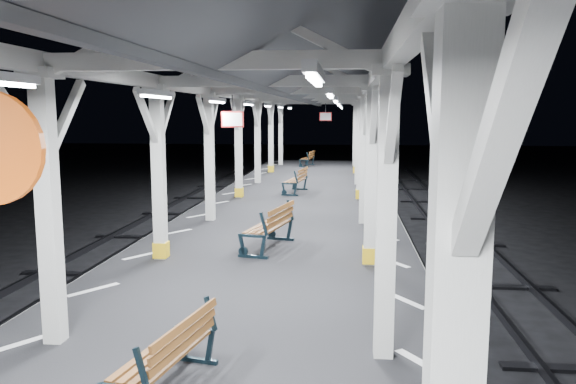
% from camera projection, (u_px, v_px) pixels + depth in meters
% --- Properties ---
extents(ground, '(120.00, 120.00, 0.00)m').
position_uv_depth(ground, '(245.00, 356.00, 8.85)').
color(ground, black).
rests_on(ground, ground).
extents(platform, '(6.00, 50.00, 1.00)m').
position_uv_depth(platform, '(245.00, 326.00, 8.78)').
color(platform, black).
rests_on(platform, ground).
extents(hazard_stripes_left, '(1.00, 48.00, 0.01)m').
position_uv_depth(hazard_stripes_left, '(93.00, 290.00, 8.96)').
color(hazard_stripes_left, silver).
rests_on(hazard_stripes_left, platform).
extents(hazard_stripes_right, '(1.00, 48.00, 0.01)m').
position_uv_depth(hazard_stripes_right, '(405.00, 300.00, 8.46)').
color(hazard_stripes_right, silver).
rests_on(hazard_stripes_right, platform).
extents(canopy, '(5.40, 49.00, 4.65)m').
position_uv_depth(canopy, '(242.00, 61.00, 8.20)').
color(canopy, silver).
rests_on(canopy, platform).
extents(bench_near, '(0.82, 1.55, 0.80)m').
position_uv_depth(bench_near, '(171.00, 353.00, 5.60)').
color(bench_near, black).
rests_on(bench_near, platform).
extents(bench_mid, '(0.98, 1.81, 0.93)m').
position_uv_depth(bench_mid, '(272.00, 226.00, 11.60)').
color(bench_mid, black).
rests_on(bench_mid, platform).
extents(bench_far, '(0.82, 1.69, 0.88)m').
position_uv_depth(bench_far, '(298.00, 180.00, 19.81)').
color(bench_far, black).
rests_on(bench_far, platform).
extents(bench_extra, '(0.76, 1.55, 0.81)m').
position_uv_depth(bench_extra, '(309.00, 158.00, 29.88)').
color(bench_extra, black).
rests_on(bench_extra, platform).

